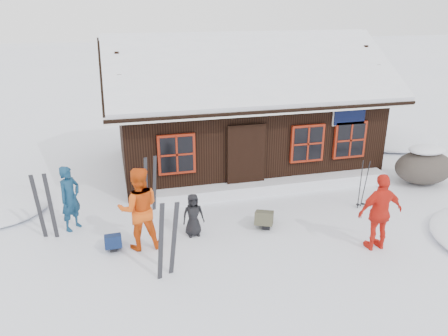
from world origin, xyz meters
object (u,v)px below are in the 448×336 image
(boulder, at_px, (424,166))
(backpack_olive, at_px, (264,221))
(skier_orange_right, at_px, (380,212))
(skier_orange_left, at_px, (139,209))
(backpack_blue, at_px, (113,244))
(ski_pair_left, at_px, (167,241))
(skier_crouched, at_px, (193,215))
(skier_teal, at_px, (70,198))
(ski_poles, at_px, (363,185))

(boulder, relative_size, backpack_olive, 3.14)
(skier_orange_right, height_order, boulder, skier_orange_right)
(skier_orange_left, bearing_deg, backpack_olive, -175.81)
(skier_orange_right, xyz_separation_m, backpack_blue, (-5.79, 1.46, -0.77))
(boulder, bearing_deg, ski_pair_left, -160.57)
(skier_orange_right, distance_m, backpack_blue, 6.02)
(skier_orange_right, height_order, skier_crouched, skier_orange_right)
(skier_crouched, bearing_deg, ski_pair_left, -120.43)
(skier_teal, relative_size, boulder, 0.89)
(backpack_olive, bearing_deg, skier_teal, -169.16)
(skier_crouched, distance_m, ski_poles, 4.73)
(skier_crouched, relative_size, backpack_olive, 1.81)
(boulder, height_order, backpack_blue, boulder)
(skier_crouched, xyz_separation_m, backpack_olive, (1.78, -0.04, -0.37))
(skier_orange_left, distance_m, skier_orange_right, 5.35)
(skier_teal, distance_m, backpack_blue, 1.70)
(backpack_blue, bearing_deg, boulder, 8.23)
(boulder, bearing_deg, skier_orange_right, -139.52)
(skier_orange_right, distance_m, ski_pair_left, 4.71)
(ski_poles, relative_size, backpack_blue, 2.80)
(skier_orange_left, distance_m, skier_crouched, 1.35)
(boulder, xyz_separation_m, ski_poles, (-2.78, -1.07, 0.11))
(skier_orange_left, xyz_separation_m, skier_orange_right, (5.16, -1.40, -0.07))
(skier_crouched, relative_size, boulder, 0.58)
(boulder, bearing_deg, ski_poles, -158.96)
(boulder, height_order, backpack_olive, boulder)
(skier_orange_right, relative_size, skier_crouched, 1.70)
(skier_crouched, height_order, backpack_olive, skier_crouched)
(skier_orange_left, relative_size, backpack_olive, 3.30)
(skier_teal, distance_m, skier_crouched, 3.02)
(skier_orange_right, bearing_deg, ski_pair_left, -1.42)
(backpack_blue, bearing_deg, skier_orange_left, -6.44)
(ski_poles, bearing_deg, boulder, 21.04)
(skier_orange_left, height_order, backpack_blue, skier_orange_left)
(ski_pair_left, bearing_deg, backpack_blue, 117.07)
(skier_orange_right, relative_size, backpack_olive, 3.08)
(skier_teal, xyz_separation_m, backpack_olive, (4.59, -1.10, -0.66))
(boulder, distance_m, backpack_olive, 5.92)
(skier_teal, xyz_separation_m, skier_crouched, (2.81, -1.07, -0.29))
(skier_crouched, distance_m, boulder, 7.63)
(ski_poles, relative_size, backpack_olive, 2.37)
(skier_orange_right, xyz_separation_m, backpack_olive, (-2.12, 1.60, -0.74))
(skier_orange_left, distance_m, backpack_blue, 1.04)
(skier_orange_left, distance_m, boulder, 8.92)
(skier_teal, height_order, boulder, skier_teal)
(skier_orange_right, bearing_deg, skier_orange_left, -14.95)
(skier_crouched, relative_size, ski_pair_left, 0.64)
(skier_crouched, distance_m, backpack_olive, 1.82)
(skier_crouched, bearing_deg, skier_orange_left, -171.59)
(backpack_blue, xyz_separation_m, backpack_olive, (3.66, 0.15, 0.02))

